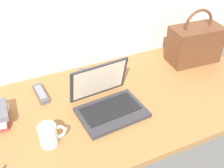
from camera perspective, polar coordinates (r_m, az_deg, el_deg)
desk at (r=1.41m, az=1.21°, el=-4.08°), size 1.60×0.76×0.03m
laptop at (r=1.33m, az=-0.98°, el=-3.50°), size 0.33×0.29×0.21m
coffee_mug at (r=1.20m, az=-12.85°, el=-10.14°), size 0.12×0.08×0.10m
remote_control_near at (r=1.48m, az=-14.43°, el=-1.91°), size 0.06×0.16×0.02m
remote_control_far at (r=1.56m, az=-6.67°, el=1.36°), size 0.12×0.16×0.02m
handbag at (r=1.74m, az=16.64°, el=8.00°), size 0.31×0.18×0.33m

